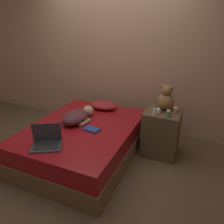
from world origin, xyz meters
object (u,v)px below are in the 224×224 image
at_px(bottle_clear, 159,111).
at_px(laptop, 47,141).
at_px(pillow, 103,105).
at_px(teddy_bear, 166,99).
at_px(bottle_white, 154,112).
at_px(book, 92,129).
at_px(bottle_green, 168,114).
at_px(bottle_orange, 175,110).
at_px(person_lying, 77,116).

bearing_deg(bottle_clear, laptop, -135.31).
height_order(pillow, teddy_bear, teddy_bear).
relative_size(laptop, bottle_white, 4.65).
relative_size(teddy_bear, book, 1.58).
xyz_separation_m(bottle_clear, bottle_green, (0.14, -0.08, 0.02)).
bearing_deg(bottle_white, bottle_orange, 36.75).
bearing_deg(laptop, bottle_clear, 14.89).
relative_size(laptop, book, 1.83).
bearing_deg(pillow, person_lying, -101.98).
height_order(pillow, bottle_clear, bottle_clear).
relative_size(bottle_orange, book, 0.35).
height_order(laptop, bottle_green, bottle_green).
relative_size(person_lying, bottle_clear, 9.99).
bearing_deg(pillow, teddy_bear, -3.83).
relative_size(teddy_bear, bottle_orange, 4.55).
height_order(person_lying, laptop, laptop).
bearing_deg(person_lying, bottle_white, 23.28).
xyz_separation_m(teddy_bear, bottle_green, (0.09, -0.24, -0.11)).
height_order(bottle_clear, book, bottle_clear).
bearing_deg(pillow, laptop, -95.29).
distance_m(pillow, bottle_orange, 1.18).
distance_m(person_lying, bottle_orange, 1.37).
xyz_separation_m(laptop, bottle_clear, (1.07, 1.06, 0.16)).
bearing_deg(book, bottle_green, 25.43).
height_order(person_lying, bottle_orange, bottle_orange).
xyz_separation_m(bottle_clear, book, (-0.77, -0.52, -0.20)).
height_order(bottle_clear, bottle_orange, bottle_orange).
xyz_separation_m(person_lying, book, (0.31, -0.15, -0.07)).
bearing_deg(bottle_orange, pillow, 173.37).
bearing_deg(laptop, bottle_green, 9.06).
bearing_deg(bottle_green, pillow, 164.44).
distance_m(pillow, bottle_clear, 0.99).
xyz_separation_m(laptop, bottle_orange, (1.28, 1.15, 0.16)).
height_order(bottle_green, book, bottle_green).
bearing_deg(person_lying, pillow, 86.63).
bearing_deg(pillow, bottle_orange, -6.63).
relative_size(person_lying, bottle_orange, 7.73).
distance_m(laptop, bottle_orange, 1.73).
height_order(pillow, bottle_green, bottle_green).
height_order(pillow, book, pillow).
distance_m(teddy_bear, bottle_clear, 0.21).
height_order(person_lying, teddy_bear, teddy_bear).
height_order(laptop, book, laptop).
bearing_deg(teddy_bear, bottle_white, -110.96).
height_order(teddy_bear, book, teddy_bear).
bearing_deg(book, person_lying, 154.66).
relative_size(bottle_green, book, 0.41).
bearing_deg(bottle_green, bottle_white, -174.69).
xyz_separation_m(teddy_bear, bottle_orange, (0.15, -0.07, -0.12)).
xyz_separation_m(bottle_white, bottle_green, (0.19, 0.02, 0.00)).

